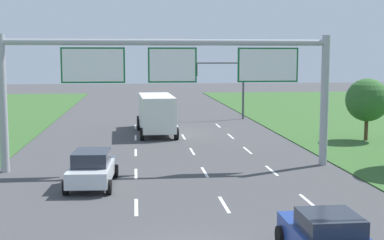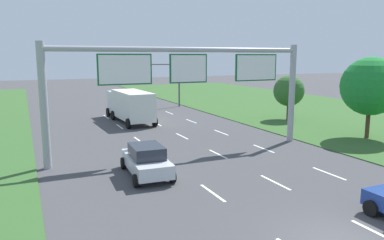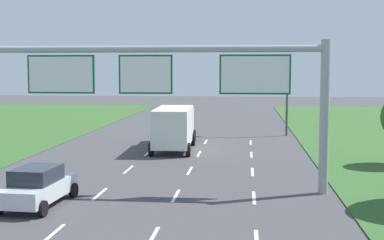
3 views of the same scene
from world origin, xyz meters
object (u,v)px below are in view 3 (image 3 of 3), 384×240
object	(u,v)px
sign_gantry	(145,85)
traffic_light_mast	(264,90)
car_lead_silver	(38,186)
box_truck	(175,126)

from	to	relation	value
sign_gantry	traffic_light_mast	world-z (taller)	sign_gantry
traffic_light_mast	car_lead_silver	bearing A→B (deg)	-112.18
car_lead_silver	sign_gantry	distance (m)	6.65
sign_gantry	traffic_light_mast	xyz separation A→B (m)	(6.21, 21.37, -1.07)
box_truck	sign_gantry	distance (m)	13.52
car_lead_silver	sign_gantry	world-z (taller)	sign_gantry
car_lead_silver	traffic_light_mast	world-z (taller)	traffic_light_mast
car_lead_silver	box_truck	bearing A→B (deg)	81.17
car_lead_silver	traffic_light_mast	distance (m)	26.99
sign_gantry	car_lead_silver	bearing A→B (deg)	-138.45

